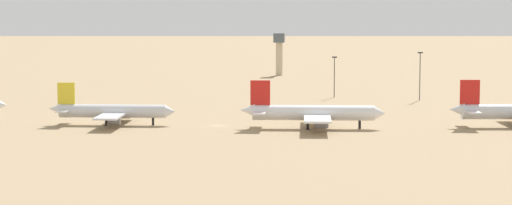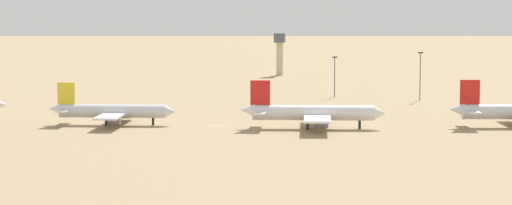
{
  "view_description": "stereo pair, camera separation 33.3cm",
  "coord_description": "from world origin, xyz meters",
  "px_view_note": "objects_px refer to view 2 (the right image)",
  "views": [
    {
      "loc": [
        39.91,
        -266.71,
        34.46
      ],
      "look_at": [
        10.31,
        6.57,
        6.0
      ],
      "focal_mm": 67.8,
      "sensor_mm": 36.0,
      "label": 1
    },
    {
      "loc": [
        40.24,
        -266.68,
        34.46
      ],
      "look_at": [
        10.31,
        6.57,
        6.0
      ],
      "focal_mm": 67.8,
      "sensor_mm": 36.0,
      "label": 2
    }
  ],
  "objects_px": {
    "parked_jet_yellow_2": "(111,111)",
    "light_pole_mid": "(420,73)",
    "control_tower": "(280,50)",
    "light_pole_west": "(335,74)",
    "parked_jet_red_3": "(312,113)"
  },
  "relations": [
    {
      "from": "parked_jet_yellow_2",
      "to": "light_pole_mid",
      "type": "bearing_deg",
      "value": 38.62
    },
    {
      "from": "parked_jet_yellow_2",
      "to": "light_pole_mid",
      "type": "relative_size",
      "value": 2.11
    },
    {
      "from": "light_pole_west",
      "to": "parked_jet_yellow_2",
      "type": "bearing_deg",
      "value": -124.77
    },
    {
      "from": "parked_jet_yellow_2",
      "to": "control_tower",
      "type": "xyz_separation_m",
      "value": [
        31.39,
        192.3,
        8.18
      ]
    },
    {
      "from": "parked_jet_yellow_2",
      "to": "light_pole_west",
      "type": "distance_m",
      "value": 106.1
    },
    {
      "from": "parked_jet_yellow_2",
      "to": "light_pole_mid",
      "type": "xyz_separation_m",
      "value": [
        90.83,
        79.59,
        5.88
      ]
    },
    {
      "from": "control_tower",
      "to": "light_pole_mid",
      "type": "xyz_separation_m",
      "value": [
        59.44,
        -112.71,
        -2.3
      ]
    },
    {
      "from": "control_tower",
      "to": "light_pole_west",
      "type": "xyz_separation_m",
      "value": [
        29.05,
        -105.23,
        -3.42
      ]
    },
    {
      "from": "control_tower",
      "to": "light_pole_west",
      "type": "bearing_deg",
      "value": -74.57
    },
    {
      "from": "parked_jet_red_3",
      "to": "light_pole_mid",
      "type": "distance_m",
      "value": 88.36
    },
    {
      "from": "parked_jet_red_3",
      "to": "light_pole_west",
      "type": "height_order",
      "value": "light_pole_west"
    },
    {
      "from": "parked_jet_yellow_2",
      "to": "parked_jet_red_3",
      "type": "relative_size",
      "value": 0.91
    },
    {
      "from": "parked_jet_red_3",
      "to": "parked_jet_yellow_2",
      "type": "bearing_deg",
      "value": 175.1
    },
    {
      "from": "parked_jet_yellow_2",
      "to": "parked_jet_red_3",
      "type": "height_order",
      "value": "parked_jet_red_3"
    },
    {
      "from": "control_tower",
      "to": "light_pole_mid",
      "type": "height_order",
      "value": "control_tower"
    }
  ]
}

